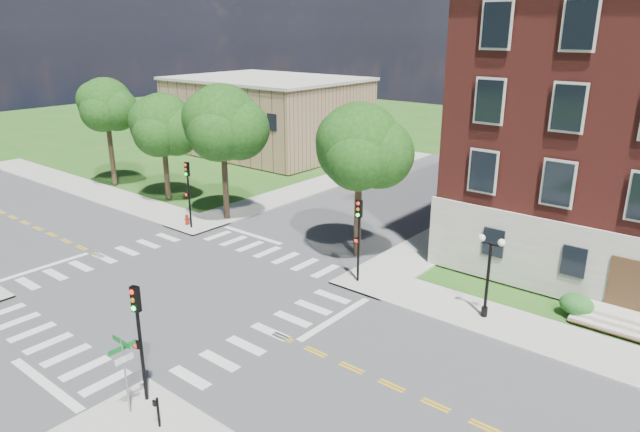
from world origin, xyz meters
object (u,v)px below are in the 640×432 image
Objects in this scene: twin_lamp_west at (488,272)px; street_sign_pole at (124,361)px; traffic_signal_nw at (188,186)px; fire_hydrant at (187,220)px; traffic_signal_se at (139,329)px; push_button_post at (158,411)px; traffic_signal_ne at (359,230)px.

street_sign_pole is (-7.16, -15.46, -0.21)m from twin_lamp_west.
traffic_signal_nw is 6.40× the size of fire_hydrant.
traffic_signal_se is 4.00× the size of push_button_post.
push_button_post is at bearing -110.28° from twin_lamp_west.
fire_hydrant is (-15.32, 0.06, -2.72)m from traffic_signal_ne.
fire_hydrant is at bearing 162.71° from traffic_signal_nw.
fire_hydrant is (-22.64, -0.53, -2.06)m from twin_lamp_west.
push_button_post is (1.68, -14.66, -2.39)m from traffic_signal_ne.
push_button_post reaches higher than fire_hydrant.
traffic_signal_nw is (-14.58, -0.17, 0.00)m from traffic_signal_ne.
traffic_signal_nw is 1.55× the size of street_sign_pole.
traffic_signal_ne is at bearing -175.34° from twin_lamp_west.
traffic_signal_ne reaches higher than push_button_post.
traffic_signal_nw is at bearing -17.29° from fire_hydrant.
traffic_signal_nw reaches higher than fire_hydrant.
traffic_signal_ne is at bearing 90.62° from street_sign_pole.
street_sign_pole reaches higher than fire_hydrant.
traffic_signal_ne is 14.58m from traffic_signal_nw.
street_sign_pole is 2.58× the size of push_button_post.
traffic_signal_ne is at bearing -0.24° from fire_hydrant.
traffic_signal_nw is 2.83m from fire_hydrant.
street_sign_pole is at bearing -76.92° from traffic_signal_se.
traffic_signal_nw is 21.93m from twin_lamp_west.
twin_lamp_west reaches higher than street_sign_pole.
street_sign_pole is (14.74, -14.69, -0.88)m from traffic_signal_nw.
fire_hydrant is at bearing -178.65° from twin_lamp_west.
traffic_signal_nw is at bearing 135.09° from street_sign_pole.
traffic_signal_ne is 4.00× the size of push_button_post.
fire_hydrant is (-15.48, 14.92, -1.84)m from street_sign_pole.
push_button_post is at bearing -40.90° from fire_hydrant.
traffic_signal_se is 20.08m from traffic_signal_nw.
traffic_signal_ne reaches higher than street_sign_pole.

